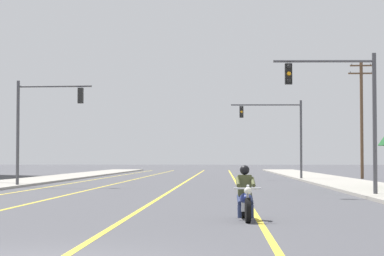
{
  "coord_description": "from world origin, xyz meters",
  "views": [
    {
      "loc": [
        2.84,
        -11.43,
        1.62
      ],
      "look_at": [
        1.38,
        23.94,
        3.13
      ],
      "focal_mm": 68.56,
      "sensor_mm": 36.0,
      "label": 1
    }
  ],
  "objects_px": {
    "motorcycle_with_rider": "(245,198)",
    "traffic_signal_mid_right": "(280,127)",
    "traffic_signal_near_left": "(39,117)",
    "utility_pole_right_far": "(362,115)",
    "traffic_signal_near_right": "(346,102)"
  },
  "relations": [
    {
      "from": "motorcycle_with_rider",
      "to": "traffic_signal_mid_right",
      "type": "bearing_deg",
      "value": 84.04
    },
    {
      "from": "motorcycle_with_rider",
      "to": "traffic_signal_near_left",
      "type": "xyz_separation_m",
      "value": [
        -11.26,
        22.56,
        3.48
      ]
    },
    {
      "from": "utility_pole_right_far",
      "to": "traffic_signal_mid_right",
      "type": "bearing_deg",
      "value": -150.89
    },
    {
      "from": "motorcycle_with_rider",
      "to": "traffic_signal_near_right",
      "type": "distance_m",
      "value": 13.5
    },
    {
      "from": "traffic_signal_near_left",
      "to": "utility_pole_right_far",
      "type": "height_order",
      "value": "utility_pole_right_far"
    },
    {
      "from": "motorcycle_with_rider",
      "to": "traffic_signal_near_left",
      "type": "bearing_deg",
      "value": 116.51
    },
    {
      "from": "motorcycle_with_rider",
      "to": "traffic_signal_mid_right",
      "type": "distance_m",
      "value": 37.98
    },
    {
      "from": "motorcycle_with_rider",
      "to": "traffic_signal_near_left",
      "type": "distance_m",
      "value": 25.45
    },
    {
      "from": "motorcycle_with_rider",
      "to": "utility_pole_right_far",
      "type": "bearing_deg",
      "value": 75.23
    },
    {
      "from": "motorcycle_with_rider",
      "to": "traffic_signal_mid_right",
      "type": "relative_size",
      "value": 0.35
    },
    {
      "from": "traffic_signal_near_right",
      "to": "utility_pole_right_far",
      "type": "relative_size",
      "value": 0.63
    },
    {
      "from": "traffic_signal_mid_right",
      "to": "utility_pole_right_far",
      "type": "height_order",
      "value": "utility_pole_right_far"
    },
    {
      "from": "traffic_signal_near_right",
      "to": "traffic_signal_near_left",
      "type": "relative_size",
      "value": 1.0
    },
    {
      "from": "traffic_signal_near_right",
      "to": "utility_pole_right_far",
      "type": "xyz_separation_m",
      "value": [
        6.24,
        29.35,
        1.17
      ]
    },
    {
      "from": "motorcycle_with_rider",
      "to": "traffic_signal_near_left",
      "type": "height_order",
      "value": "traffic_signal_near_left"
    }
  ]
}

